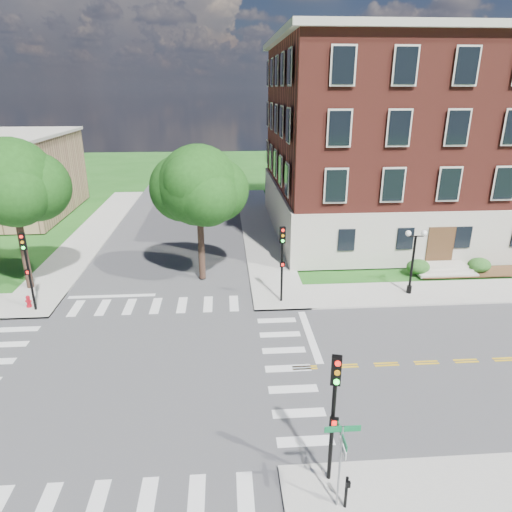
{
  "coord_description": "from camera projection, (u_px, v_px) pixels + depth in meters",
  "views": [
    {
      "loc": [
        4.33,
        -18.4,
        12.59
      ],
      "look_at": [
        6.16,
        6.99,
        3.2
      ],
      "focal_mm": 32.0,
      "sensor_mm": 36.0,
      "label": 1
    }
  ],
  "objects": [
    {
      "name": "ground",
      "position": [
        135.0,
        375.0,
        21.28
      ],
      "size": [
        160.0,
        160.0,
        0.0
      ],
      "primitive_type": "plane",
      "color": "#1B5016",
      "rests_on": "ground"
    },
    {
      "name": "road_ew",
      "position": [
        135.0,
        375.0,
        21.28
      ],
      "size": [
        90.0,
        12.0,
        0.01
      ],
      "primitive_type": "cube",
      "color": "#3D3D3F",
      "rests_on": "ground"
    },
    {
      "name": "road_ns",
      "position": [
        135.0,
        375.0,
        21.28
      ],
      "size": [
        12.0,
        90.0,
        0.01
      ],
      "primitive_type": "cube",
      "color": "#3D3D3F",
      "rests_on": "ground"
    },
    {
      "name": "sidewalk_ne",
      "position": [
        363.0,
        254.0,
        36.68
      ],
      "size": [
        34.0,
        34.0,
        0.12
      ],
      "color": "#9E9B93",
      "rests_on": "ground"
    },
    {
      "name": "crosswalk_east",
      "position": [
        288.0,
        369.0,
        21.77
      ],
      "size": [
        2.2,
        10.2,
        0.02
      ],
      "primitive_type": null,
      "color": "silver",
      "rests_on": "ground"
    },
    {
      "name": "stop_bar_east",
      "position": [
        310.0,
        336.0,
        24.68
      ],
      "size": [
        0.4,
        5.5,
        0.0
      ],
      "primitive_type": "cube",
      "color": "silver",
      "rests_on": "ground"
    },
    {
      "name": "main_building",
      "position": [
        443.0,
        139.0,
        40.59
      ],
      "size": [
        30.6,
        22.4,
        16.5
      ],
      "color": "#B5AD9F",
      "rests_on": "ground"
    },
    {
      "name": "tree_c",
      "position": [
        11.0,
        182.0,
        27.98
      ],
      "size": [
        5.45,
        5.45,
        9.78
      ],
      "color": "black",
      "rests_on": "ground"
    },
    {
      "name": "tree_d",
      "position": [
        199.0,
        186.0,
        29.63
      ],
      "size": [
        5.29,
        5.29,
        9.18
      ],
      "color": "black",
      "rests_on": "ground"
    },
    {
      "name": "traffic_signal_se",
      "position": [
        334.0,
        404.0,
        14.46
      ],
      "size": [
        0.37,
        0.42,
        4.8
      ],
      "color": "black",
      "rests_on": "ground"
    },
    {
      "name": "traffic_signal_ne",
      "position": [
        282.0,
        255.0,
        27.4
      ],
      "size": [
        0.36,
        0.42,
        4.8
      ],
      "color": "black",
      "rests_on": "ground"
    },
    {
      "name": "traffic_signal_nw",
      "position": [
        27.0,
        262.0,
        26.25
      ],
      "size": [
        0.38,
        0.45,
        4.8
      ],
      "color": "black",
      "rests_on": "ground"
    },
    {
      "name": "twin_lamp_west",
      "position": [
        413.0,
        258.0,
        28.72
      ],
      "size": [
        1.36,
        0.36,
        4.23
      ],
      "color": "black",
      "rests_on": "ground"
    },
    {
      "name": "street_sign_pole",
      "position": [
        341.0,
        451.0,
        13.76
      ],
      "size": [
        1.1,
        1.1,
        3.1
      ],
      "color": "gray",
      "rests_on": "ground"
    },
    {
      "name": "push_button_post",
      "position": [
        346.0,
        491.0,
        14.2
      ],
      "size": [
        0.14,
        0.21,
        1.2
      ],
      "color": "black",
      "rests_on": "ground"
    },
    {
      "name": "fire_hydrant",
      "position": [
        28.0,
        302.0,
        27.55
      ],
      "size": [
        0.35,
        0.35,
        0.75
      ],
      "color": "#B10D1A",
      "rests_on": "ground"
    }
  ]
}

